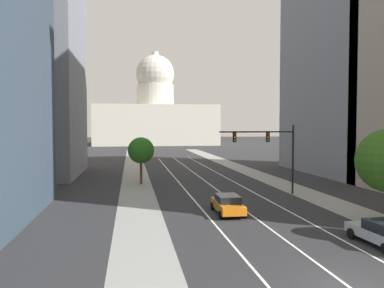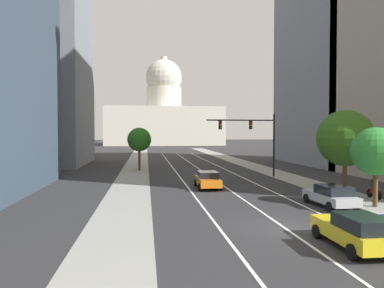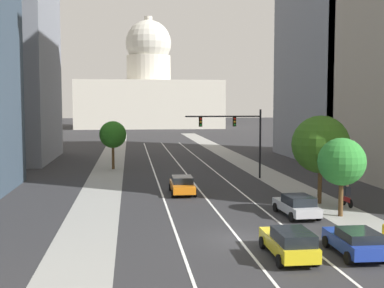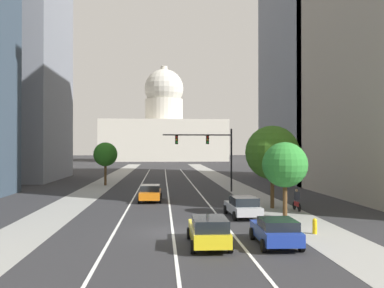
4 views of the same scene
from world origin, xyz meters
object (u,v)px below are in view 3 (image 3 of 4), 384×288
(traffic_signal_mast, at_px, (237,130))
(street_tree_near_right, at_px, (342,162))
(capitol_building, at_px, (149,93))
(street_tree_mid_left, at_px, (113,135))
(car_orange, at_px, (182,185))
(car_yellow, at_px, (289,242))
(car_blue, at_px, (355,241))
(cyclist, at_px, (347,196))
(street_tree_far_right, at_px, (321,144))
(car_silver, at_px, (297,205))
(fire_hydrant, at_px, (384,231))

(traffic_signal_mast, bearing_deg, street_tree_near_right, -79.23)
(capitol_building, distance_m, street_tree_mid_left, 103.01)
(capitol_building, height_order, car_orange, capitol_building)
(car_yellow, bearing_deg, car_orange, 10.97)
(car_orange, height_order, traffic_signal_mast, traffic_signal_mast)
(car_blue, bearing_deg, car_yellow, 90.78)
(capitol_building, relative_size, cyclist, 26.34)
(traffic_signal_mast, bearing_deg, cyclist, -70.76)
(street_tree_far_right, bearing_deg, street_tree_near_right, -92.98)
(traffic_signal_mast, xyz_separation_m, street_tree_near_right, (3.37, -17.71, -1.24))
(car_silver, xyz_separation_m, cyclist, (4.79, 2.60, 0.08))
(traffic_signal_mast, xyz_separation_m, street_tree_mid_left, (-12.90, 9.02, -0.93))
(street_tree_near_right, distance_m, street_tree_mid_left, 31.29)
(fire_hydrant, distance_m, street_tree_near_right, 6.75)
(traffic_signal_mast, distance_m, street_tree_mid_left, 15.77)
(car_yellow, bearing_deg, street_tree_near_right, -36.58)
(street_tree_far_right, relative_size, street_tree_near_right, 1.26)
(car_silver, distance_m, street_tree_mid_left, 29.75)
(fire_hydrant, height_order, cyclist, cyclist)
(capitol_building, relative_size, street_tree_far_right, 6.66)
(fire_hydrant, bearing_deg, street_tree_far_right, 88.84)
(car_yellow, bearing_deg, car_blue, -90.07)
(capitol_building, xyz_separation_m, car_silver, (5.17, -128.88, -10.19))
(capitol_building, height_order, car_blue, capitol_building)
(cyclist, bearing_deg, car_blue, 153.88)
(capitol_building, bearing_deg, car_yellow, -89.28)
(cyclist, bearing_deg, car_yellow, 140.85)
(fire_hydrant, bearing_deg, street_tree_near_right, 90.20)
(traffic_signal_mast, bearing_deg, car_orange, -129.27)
(car_yellow, relative_size, car_blue, 1.10)
(traffic_signal_mast, relative_size, street_tree_near_right, 1.46)
(traffic_signal_mast, bearing_deg, street_tree_mid_left, 145.05)
(car_blue, height_order, street_tree_near_right, street_tree_near_right)
(capitol_building, bearing_deg, car_silver, -87.70)
(street_tree_near_right, bearing_deg, cyclist, 58.26)
(capitol_building, relative_size, car_yellow, 9.72)
(car_silver, bearing_deg, capitol_building, -0.51)
(street_tree_mid_left, bearing_deg, car_blue, -69.42)
(car_yellow, relative_size, street_tree_near_right, 0.86)
(traffic_signal_mast, height_order, street_tree_near_right, traffic_signal_mast)
(car_orange, distance_m, street_tree_far_right, 12.05)
(car_yellow, distance_m, fire_hydrant, 7.01)
(car_orange, xyz_separation_m, traffic_signal_mast, (6.52, 7.97, 4.20))
(fire_hydrant, bearing_deg, street_tree_mid_left, 116.53)
(car_silver, height_order, fire_hydrant, car_silver)
(capitol_building, xyz_separation_m, cyclist, (9.96, -126.28, -10.12))
(fire_hydrant, xyz_separation_m, street_tree_far_right, (0.21, 10.30, 4.11))
(capitol_building, relative_size, car_orange, 9.61)
(capitol_building, bearing_deg, street_tree_far_right, -86.15)
(street_tree_mid_left, bearing_deg, fire_hydrant, -63.47)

